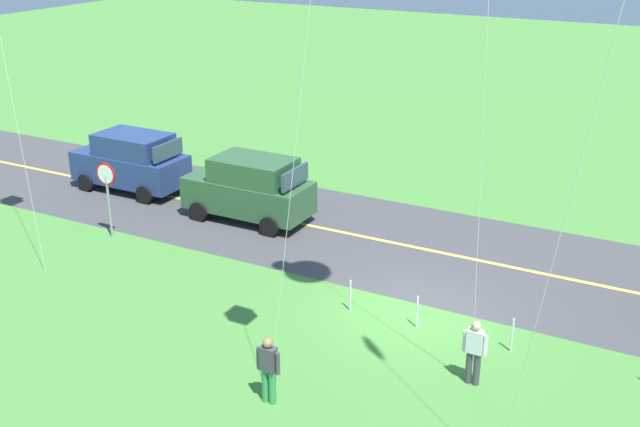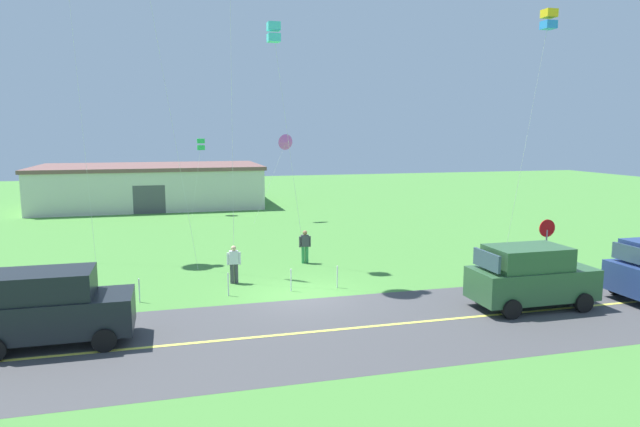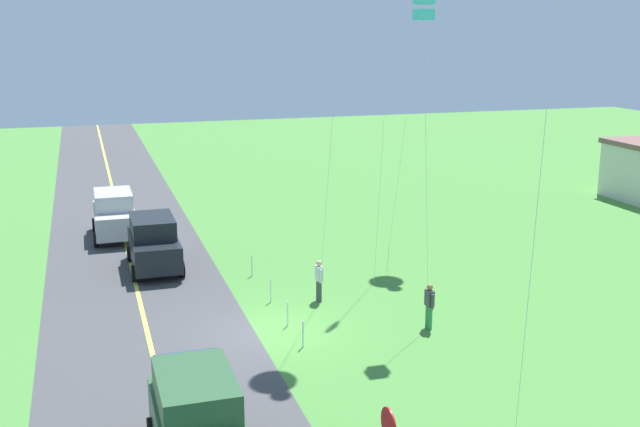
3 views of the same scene
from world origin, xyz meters
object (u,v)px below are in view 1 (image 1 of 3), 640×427
car_suv_foreground (250,188)px  car_parked_east_near (131,161)px  person_adult_companion (268,368)px  stop_sign (107,185)px  person_adult_near (474,350)px

car_suv_foreground → car_parked_east_near: bearing=-4.3°
car_parked_east_near → person_adult_companion: 14.98m
person_adult_companion → car_suv_foreground: bearing=120.8°
stop_sign → person_adult_companion: 10.84m
stop_sign → person_adult_companion: size_ratio=1.60×
person_adult_near → stop_sign: bearing=56.6°
car_suv_foreground → stop_sign: bearing=47.2°
car_suv_foreground → car_parked_east_near: 5.63m
car_parked_east_near → person_adult_companion: bearing=142.0°
person_adult_near → person_adult_companion: 4.63m
car_parked_east_near → person_adult_companion: (-11.80, 9.23, -0.29)m
car_suv_foreground → person_adult_near: bearing=148.7°
stop_sign → person_adult_companion: stop_sign is taller
car_parked_east_near → car_suv_foreground: bearing=175.7°
car_parked_east_near → person_adult_companion: size_ratio=2.75×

